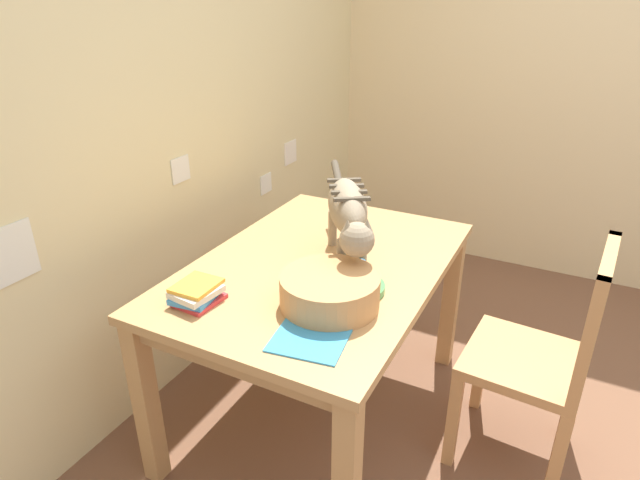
{
  "coord_description": "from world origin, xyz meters",
  "views": [
    {
      "loc": [
        -1.7,
        0.24,
        1.71
      ],
      "look_at": [
        -0.05,
        1.09,
        0.84
      ],
      "focal_mm": 29.92,
      "sensor_mm": 36.0,
      "label": 1
    }
  ],
  "objects": [
    {
      "name": "wall_rear",
      "position": [
        -0.0,
        1.87,
        1.25
      ],
      "size": [
        4.27,
        0.11,
        2.5
      ],
      "color": "beige",
      "rests_on": "ground_plane"
    },
    {
      "name": "dining_table",
      "position": [
        -0.05,
        1.09,
        0.66
      ],
      "size": [
        1.31,
        0.9,
        0.74
      ],
      "color": "tan",
      "rests_on": "ground_plane"
    },
    {
      "name": "cat",
      "position": [
        -0.0,
        0.99,
        0.96
      ],
      "size": [
        0.63,
        0.43,
        0.32
      ],
      "rotation": [
        0.0,
        0.0,
        2.14
      ],
      "color": "gray",
      "rests_on": "dining_table"
    },
    {
      "name": "saucer_bowl",
      "position": [
        -0.18,
        0.88,
        0.76
      ],
      "size": [
        0.21,
        0.21,
        0.03
      ],
      "primitive_type": "cylinder",
      "color": "#499251",
      "rests_on": "dining_table"
    },
    {
      "name": "coffee_mug",
      "position": [
        -0.18,
        0.88,
        0.81
      ],
      "size": [
        0.12,
        0.08,
        0.09
      ],
      "color": "#2D7CBE",
      "rests_on": "saucer_bowl"
    },
    {
      "name": "magazine",
      "position": [
        -0.47,
        0.89,
        0.75
      ],
      "size": [
        0.33,
        0.26,
        0.01
      ],
      "primitive_type": "cube",
      "rotation": [
        0.0,
        0.0,
        0.15
      ],
      "color": "#3691C7",
      "rests_on": "dining_table"
    },
    {
      "name": "book_stack",
      "position": [
        -0.5,
        1.33,
        0.78
      ],
      "size": [
        0.17,
        0.16,
        0.07
      ],
      "color": "#D8373A",
      "rests_on": "dining_table"
    },
    {
      "name": "wicker_basket",
      "position": [
        -0.31,
        0.92,
        0.8
      ],
      "size": [
        0.34,
        0.34,
        0.11
      ],
      "color": "tan",
      "rests_on": "dining_table"
    },
    {
      "name": "wooden_chair_near",
      "position": [
        0.09,
        0.26,
        0.47
      ],
      "size": [
        0.45,
        0.45,
        0.95
      ],
      "rotation": [
        0.0,
        0.0,
        -0.07
      ],
      "color": "tan",
      "rests_on": "ground_plane"
    }
  ]
}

